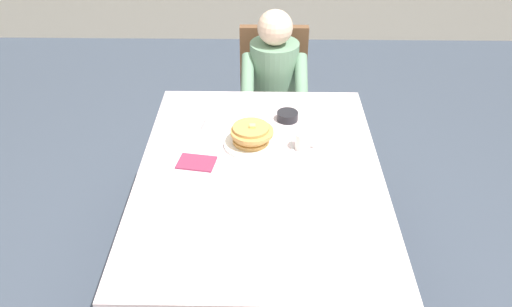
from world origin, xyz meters
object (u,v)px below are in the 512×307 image
cup_coffee (303,141)px  plate_breakfast (253,143)px  dining_table_main (260,186)px  knife_right_of_plate (292,147)px  chair_diner (273,90)px  breakfast_stack (251,134)px  syrup_pitcher (208,121)px  spoon_near_edge (244,189)px  bowl_butter (287,116)px  fork_left_of_plate (213,146)px  diner_person (274,82)px

cup_coffee → plate_breakfast: bearing=173.5°
dining_table_main → knife_right_of_plate: size_ratio=7.62×
chair_diner → breakfast_stack: (-0.12, -0.96, 0.27)m
syrup_pitcher → spoon_near_edge: (0.20, -0.50, -0.04)m
breakfast_stack → knife_right_of_plate: breakfast_stack is taller
bowl_butter → syrup_pitcher: 0.42m
chair_diner → plate_breakfast: 0.99m
fork_left_of_plate → diner_person: bearing=-26.1°
cup_coffee → bowl_butter: bearing=104.0°
bowl_butter → knife_right_of_plate: bowl_butter is taller
dining_table_main → spoon_near_edge: (-0.07, -0.14, 0.09)m
breakfast_stack → knife_right_of_plate: 0.20m
chair_diner → syrup_pitcher: bearing=66.9°
chair_diner → bowl_butter: 0.76m
chair_diner → knife_right_of_plate: bearing=94.4°
plate_breakfast → syrup_pitcher: bearing=146.6°
plate_breakfast → knife_right_of_plate: (0.19, -0.02, -0.01)m
cup_coffee → spoon_near_edge: cup_coffee is taller
spoon_near_edge → chair_diner: bearing=94.1°
diner_person → spoon_near_edge: diner_person is taller
diner_person → chair_diner: bearing=-90.0°
plate_breakfast → syrup_pitcher: syrup_pitcher is taller
spoon_near_edge → bowl_butter: bearing=80.9°
breakfast_stack → fork_left_of_plate: bearing=-173.8°
spoon_near_edge → dining_table_main: bearing=74.3°
cup_coffee → syrup_pitcher: 0.50m
plate_breakfast → bowl_butter: (0.18, 0.24, 0.01)m
dining_table_main → breakfast_stack: breakfast_stack is taller
plate_breakfast → spoon_near_edge: plate_breakfast is taller
diner_person → syrup_pitcher: diner_person is taller
breakfast_stack → fork_left_of_plate: 0.19m
cup_coffee → fork_left_of_plate: cup_coffee is taller
spoon_near_edge → knife_right_of_plate: bearing=66.4°
breakfast_stack → cup_coffee: (0.25, -0.03, -0.02)m
dining_table_main → cup_coffee: size_ratio=13.49×
plate_breakfast → fork_left_of_plate: (-0.19, -0.02, -0.01)m
diner_person → knife_right_of_plate: 0.83m
bowl_butter → fork_left_of_plate: (-0.37, -0.26, -0.02)m
chair_diner → plate_breakfast: (-0.11, -0.96, 0.22)m
dining_table_main → breakfast_stack: size_ratio=7.41×
breakfast_stack → bowl_butter: 0.30m
plate_breakfast → fork_left_of_plate: size_ratio=1.56×
chair_diner → knife_right_of_plate: chair_diner is taller
diner_person → breakfast_stack: size_ratio=5.44×
cup_coffee → chair_diner: bearing=97.3°
breakfast_stack → bowl_butter: size_ratio=1.87×
fork_left_of_plate → chair_diner: bearing=-23.1°
plate_breakfast → cup_coffee: bearing=-6.5°
diner_person → fork_left_of_plate: (-0.30, -0.83, 0.07)m
breakfast_stack → spoon_near_edge: size_ratio=1.37×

